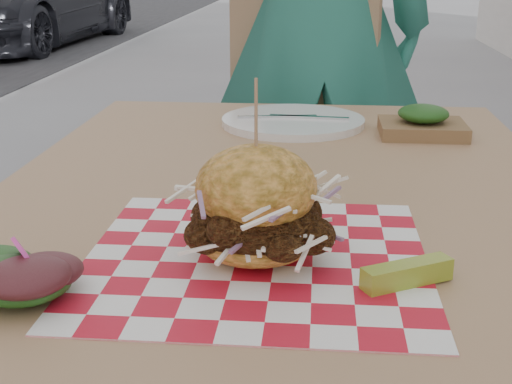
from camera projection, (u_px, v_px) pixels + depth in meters
diner at (318, 23)px, 1.93m from camera, size 0.67×0.47×1.76m
patio_table at (281, 245)px, 1.00m from camera, size 0.80×1.20×0.75m
patio_chair at (310, 149)px, 1.95m from camera, size 0.52×0.53×0.95m
paper_liner at (256, 258)px, 0.76m from camera, size 0.36×0.36×0.00m
sandwich at (256, 210)px, 0.74m from camera, size 0.17×0.17×0.19m
pickle_spear at (407, 274)px, 0.69m from camera, size 0.09×0.07×0.02m
side_salad at (5, 284)px, 0.67m from camera, size 0.14×0.13×0.05m
place_setting at (293, 121)px, 1.35m from camera, size 0.27×0.27×0.02m
kraft_tray at (423, 123)px, 1.27m from camera, size 0.15×0.12×0.06m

